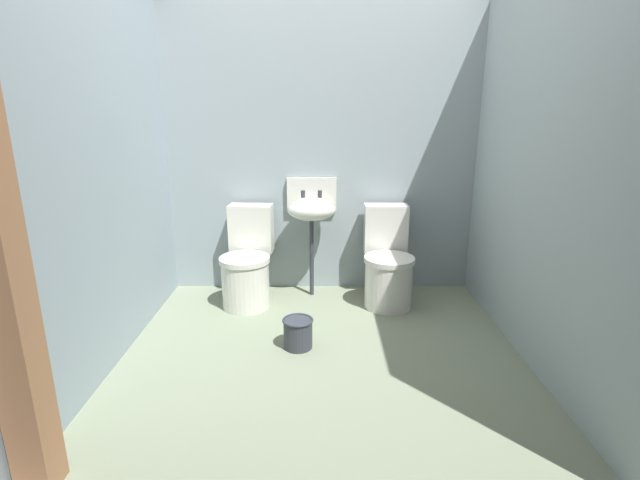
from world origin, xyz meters
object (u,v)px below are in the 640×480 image
object	(u,v)px
sink	(310,208)
bucket	(296,333)
toilet_left	(246,265)
toilet_right	(386,265)

from	to	relation	value
sink	bucket	distance (m)	1.15
sink	toilet_left	bearing A→B (deg)	-160.22
toilet_left	toilet_right	world-z (taller)	same
toilet_right	bucket	world-z (taller)	toilet_right
toilet_right	bucket	xyz separation A→B (m)	(-0.70, -0.77, -0.21)
toilet_left	sink	xyz separation A→B (m)	(0.52, 0.19, 0.43)
toilet_left	bucket	world-z (taller)	toilet_left
toilet_left	bucket	size ratio (longest dim) A/B	3.72
toilet_right	sink	world-z (taller)	sink
toilet_right	sink	size ratio (longest dim) A/B	0.79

